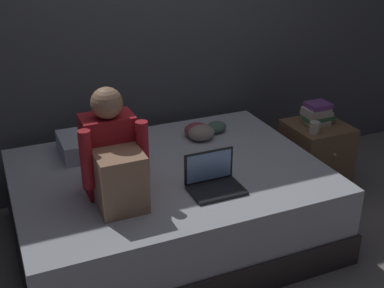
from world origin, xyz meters
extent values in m
plane|color=gray|center=(0.00, 0.00, 0.00)|extent=(8.00, 8.00, 0.00)
cube|color=#4C4F54|center=(0.00, 1.20, 1.35)|extent=(5.60, 0.10, 2.70)
cube|color=#332D2B|center=(-0.20, 0.30, 0.11)|extent=(2.00, 1.50, 0.21)
cube|color=#B2B7C1|center=(-0.20, 0.30, 0.37)|extent=(1.96, 1.46, 0.32)
cube|color=brown|center=(1.10, 0.47, 0.28)|extent=(0.44, 0.44, 0.56)
sphere|color=gray|center=(1.10, 0.25, 0.41)|extent=(0.04, 0.04, 0.04)
cube|color=#B21E28|center=(-0.61, 0.18, 0.77)|extent=(0.30, 0.20, 0.48)
sphere|color=#A87C5E|center=(-0.61, 0.15, 1.10)|extent=(0.18, 0.18, 0.18)
cube|color=#A87C5E|center=(-0.61, -0.04, 0.70)|extent=(0.26, 0.24, 0.34)
cylinder|color=#B21E28|center=(-0.77, 0.04, 0.83)|extent=(0.07, 0.07, 0.34)
cylinder|color=#B21E28|center=(-0.45, 0.04, 0.83)|extent=(0.07, 0.07, 0.34)
cube|color=black|center=(-0.04, -0.09, 0.54)|extent=(0.32, 0.22, 0.02)
cube|color=black|center=(-0.04, 0.03, 0.65)|extent=(0.32, 0.01, 0.20)
cube|color=#8CB2EA|center=(-0.04, 0.02, 0.65)|extent=(0.29, 0.00, 0.18)
cube|color=silver|center=(-0.53, 0.75, 0.60)|extent=(0.56, 0.36, 0.13)
cube|color=beige|center=(1.09, 0.48, 0.58)|extent=(0.17, 0.13, 0.04)
cube|color=#387042|center=(1.10, 0.48, 0.62)|extent=(0.23, 0.12, 0.03)
cube|color=beige|center=(1.09, 0.50, 0.65)|extent=(0.21, 0.15, 0.03)
cube|color=beige|center=(1.08, 0.49, 0.68)|extent=(0.19, 0.14, 0.03)
cube|color=#703D84|center=(1.09, 0.49, 0.72)|extent=(0.17, 0.15, 0.04)
cylinder|color=#BCB2A3|center=(0.97, 0.35, 0.61)|extent=(0.08, 0.08, 0.09)
ellipsoid|color=gray|center=(0.19, 0.64, 0.59)|extent=(0.20, 0.17, 0.11)
ellipsoid|color=#4C6B56|center=(0.35, 0.72, 0.57)|extent=(0.15, 0.13, 0.08)
ellipsoid|color=#4C6B56|center=(0.34, 0.71, 0.57)|extent=(0.14, 0.12, 0.08)
ellipsoid|color=#8E3D47|center=(0.18, 0.71, 0.58)|extent=(0.19, 0.16, 0.10)
camera|label=1|loc=(-1.21, -2.41, 2.05)|focal=46.91mm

